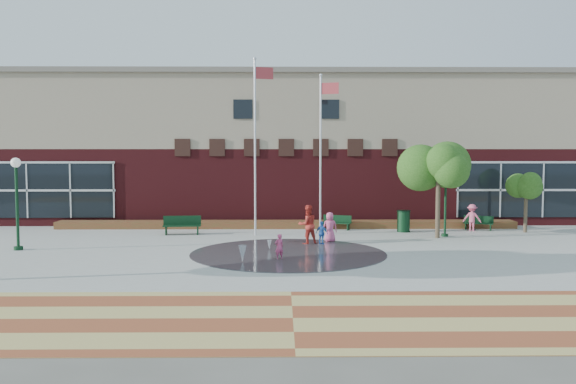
{
  "coord_description": "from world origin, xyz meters",
  "views": [
    {
      "loc": [
        -0.31,
        -22.84,
        4.48
      ],
      "look_at": [
        0.0,
        4.0,
        2.6
      ],
      "focal_mm": 38.0,
      "sensor_mm": 36.0,
      "label": 1
    }
  ],
  "objects_px": {
    "flagpole_right": "(321,145)",
    "child_splash": "(279,247)",
    "trash_can": "(404,221)",
    "flagpole_left": "(256,137)",
    "bench_left": "(182,229)"
  },
  "relations": [
    {
      "from": "trash_can",
      "to": "flagpole_left",
      "type": "bearing_deg",
      "value": -171.5
    },
    {
      "from": "bench_left",
      "to": "trash_can",
      "type": "distance_m",
      "value": 11.88
    },
    {
      "from": "child_splash",
      "to": "trash_can",
      "type": "bearing_deg",
      "value": -160.19
    },
    {
      "from": "flagpole_left",
      "to": "flagpole_right",
      "type": "bearing_deg",
      "value": -14.04
    },
    {
      "from": "flagpole_right",
      "to": "trash_can",
      "type": "height_order",
      "value": "flagpole_right"
    },
    {
      "from": "flagpole_right",
      "to": "bench_left",
      "type": "bearing_deg",
      "value": -161.99
    },
    {
      "from": "flagpole_left",
      "to": "trash_can",
      "type": "height_order",
      "value": "flagpole_left"
    },
    {
      "from": "flagpole_left",
      "to": "flagpole_right",
      "type": "relative_size",
      "value": 1.1
    },
    {
      "from": "trash_can",
      "to": "child_splash",
      "type": "xyz_separation_m",
      "value": [
        -6.72,
        -8.2,
        -0.08
      ]
    },
    {
      "from": "flagpole_left",
      "to": "child_splash",
      "type": "distance_m",
      "value": 8.47
    },
    {
      "from": "flagpole_right",
      "to": "child_splash",
      "type": "relative_size",
      "value": 7.94
    },
    {
      "from": "trash_can",
      "to": "child_splash",
      "type": "bearing_deg",
      "value": -129.33
    },
    {
      "from": "flagpole_left",
      "to": "child_splash",
      "type": "relative_size",
      "value": 8.7
    },
    {
      "from": "flagpole_right",
      "to": "bench_left",
      "type": "distance_m",
      "value": 8.53
    },
    {
      "from": "flagpole_right",
      "to": "child_splash",
      "type": "height_order",
      "value": "flagpole_right"
    }
  ]
}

